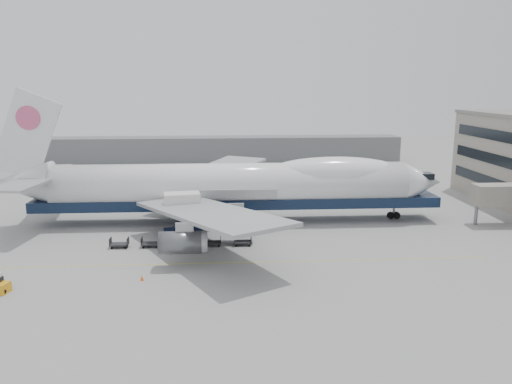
{
  "coord_description": "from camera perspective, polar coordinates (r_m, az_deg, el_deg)",
  "views": [
    {
      "loc": [
        -0.91,
        -60.96,
        20.18
      ],
      "look_at": [
        3.33,
        6.0,
        5.81
      ],
      "focal_mm": 35.0,
      "sensor_mm": 36.0,
      "label": 1
    }
  ],
  "objects": [
    {
      "name": "dolly_4",
      "position": [
        64.53,
        -1.54,
        -5.64
      ],
      "size": [
        2.3,
        1.35,
        1.3
      ],
      "color": "#2D2D30",
      "rests_on": "ground"
    },
    {
      "name": "dolly_0",
      "position": [
        65.89,
        -15.35,
        -5.71
      ],
      "size": [
        2.3,
        1.35,
        1.3
      ],
      "color": "#2D2D30",
      "rests_on": "ground"
    },
    {
      "name": "traffic_cone",
      "position": [
        54.75,
        -12.91,
        -9.56
      ],
      "size": [
        0.38,
        0.38,
        0.56
      ],
      "rotation": [
        0.0,
        0.0,
        -0.36
      ],
      "color": "#E7550C",
      "rests_on": "ground"
    },
    {
      "name": "ground",
      "position": [
        64.22,
        -2.65,
        -6.24
      ],
      "size": [
        260.0,
        260.0,
        0.0
      ],
      "primitive_type": "plane",
      "color": "gray",
      "rests_on": "ground"
    },
    {
      "name": "airliner",
      "position": [
        74.42,
        -2.36,
        0.8
      ],
      "size": [
        67.0,
        55.3,
        19.98
      ],
      "color": "white",
      "rests_on": "ground"
    },
    {
      "name": "dolly_2",
      "position": [
        64.74,
        -8.52,
        -5.72
      ],
      "size": [
        2.3,
        1.35,
        1.3
      ],
      "color": "#2D2D30",
      "rests_on": "ground"
    },
    {
      "name": "dolly_1",
      "position": [
        65.2,
        -11.97,
        -5.72
      ],
      "size": [
        2.3,
        1.35,
        1.3
      ],
      "color": "#2D2D30",
      "rests_on": "ground"
    },
    {
      "name": "apron_line",
      "position": [
        58.56,
        -2.54,
        -8.08
      ],
      "size": [
        60.0,
        0.15,
        0.01
      ],
      "primitive_type": "cube",
      "color": "gold",
      "rests_on": "ground"
    },
    {
      "name": "catering_truck",
      "position": [
        67.83,
        -8.41,
        -2.33
      ],
      "size": [
        5.44,
        4.12,
        6.13
      ],
      "rotation": [
        0.0,
        0.0,
        0.16
      ],
      "color": "#172246",
      "rests_on": "ground"
    },
    {
      "name": "hangar",
      "position": [
        132.33,
        -7.56,
        4.74
      ],
      "size": [
        110.0,
        8.0,
        7.0
      ],
      "primitive_type": "cube",
      "color": "slate",
      "rests_on": "ground"
    },
    {
      "name": "dolly_3",
      "position": [
        64.51,
        -5.04,
        -5.69
      ],
      "size": [
        2.3,
        1.35,
        1.3
      ],
      "color": "#2D2D30",
      "rests_on": "ground"
    }
  ]
}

